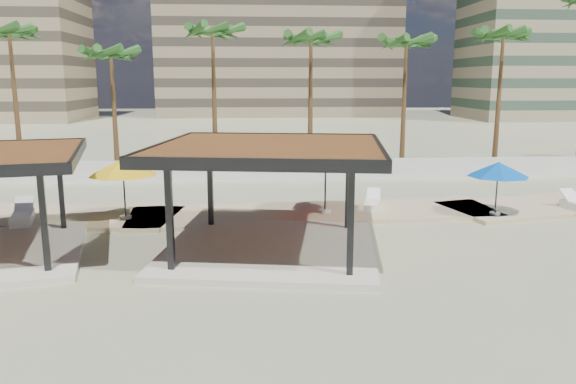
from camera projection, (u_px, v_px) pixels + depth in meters
name	position (u px, v px, depth m)	size (l,w,h in m)	color
ground	(277.00, 269.00, 17.68)	(200.00, 200.00, 0.00)	tan
promenade	(313.00, 210.00, 25.30)	(44.45, 7.97, 0.24)	#C6B284
boundary_wall	(264.00, 170.00, 33.21)	(56.00, 0.30, 1.20)	silver
building_mid	(278.00, 27.00, 91.42)	(38.00, 16.00, 30.40)	#847259
pavilion_central	(270.00, 188.00, 18.98)	(8.50, 8.50, 3.77)	beige
umbrella_b	(123.00, 167.00, 22.89)	(3.54, 3.54, 2.50)	beige
umbrella_c	(326.00, 157.00, 23.85)	(3.53, 3.53, 2.82)	beige
umbrella_d	(498.00, 169.00, 23.57)	(3.02, 3.02, 2.27)	beige
lounger_a	(23.00, 217.00, 22.65)	(1.30, 2.40, 0.87)	white
lounger_b	(372.00, 204.00, 25.23)	(1.16, 2.06, 0.74)	white
palm_b	(9.00, 37.00, 33.32)	(3.00, 3.00, 9.47)	brown
palm_c	(111.00, 58.00, 33.38)	(3.00, 3.00, 8.18)	brown
palm_d	(213.00, 37.00, 34.31)	(3.00, 3.00, 9.56)	brown
palm_e	(311.00, 44.00, 34.30)	(3.00, 3.00, 9.11)	brown
palm_f	(406.00, 47.00, 34.93)	(3.00, 3.00, 8.95)	brown
palm_g	(503.00, 41.00, 34.86)	(3.00, 3.00, 9.38)	brown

